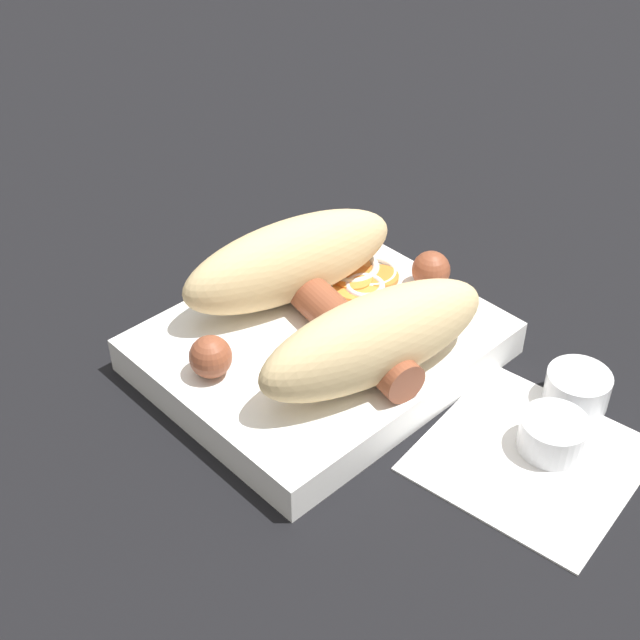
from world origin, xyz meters
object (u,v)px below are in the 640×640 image
(food_tray, at_px, (320,346))
(condiment_cup_near, at_px, (552,437))
(sausage, at_px, (328,311))
(condiment_cup_far, at_px, (577,390))
(bread_roll, at_px, (330,297))

(food_tray, xyz_separation_m, condiment_cup_near, (-0.04, 0.16, -0.00))
(food_tray, relative_size, sausage, 1.09)
(sausage, bearing_deg, food_tray, 3.43)
(condiment_cup_far, bearing_deg, bread_roll, -58.05)
(bread_roll, height_order, condiment_cup_far, bread_roll)
(food_tray, height_order, bread_roll, bread_roll)
(sausage, bearing_deg, bread_roll, 58.33)
(food_tray, bearing_deg, condiment_cup_near, 106.03)
(bread_roll, relative_size, condiment_cup_near, 4.50)
(bread_roll, bearing_deg, condiment_cup_far, 121.95)
(bread_roll, height_order, condiment_cup_near, bread_roll)
(bread_roll, xyz_separation_m, condiment_cup_far, (-0.09, 0.14, -0.04))
(food_tray, distance_m, bread_roll, 0.04)
(bread_roll, distance_m, condiment_cup_near, 0.16)
(bread_roll, bearing_deg, sausage, -121.67)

